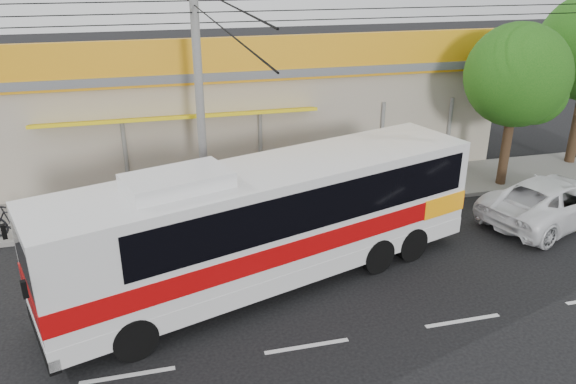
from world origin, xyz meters
The scene contains 10 objects.
ground centered at (0.00, 0.00, 0.00)m, with size 120.00×120.00×0.00m, color black.
sidewalk centered at (0.00, 6.00, 0.07)m, with size 30.00×3.20×0.15m, color slate.
lane_markings centered at (0.00, -2.50, 0.00)m, with size 50.00×0.12×0.01m, color silver, non-canonical shape.
storefront_building centered at (-0.01, 11.54, 2.30)m, with size 22.60×9.20×5.70m.
coach_bus centered at (0.01, 0.50, 1.98)m, with size 12.22×6.13×3.70m.
motorbike_red centered at (-4.81, 6.25, 0.58)m, with size 0.57×1.63×0.85m, color maroon.
motorbike_dark centered at (-7.43, 4.70, 0.68)m, with size 0.50×1.78×1.07m, color black.
white_car centered at (9.80, 1.90, 0.76)m, with size 2.51×5.44×1.51m, color white.
utility_pole centered at (-1.42, 5.19, 6.96)m, with size 34.00×14.00×8.44m.
tree_near centered at (10.12, 4.97, 4.22)m, with size 3.76×3.76×6.23m.
Camera 1 is at (-3.01, -12.61, 8.30)m, focal length 35.00 mm.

